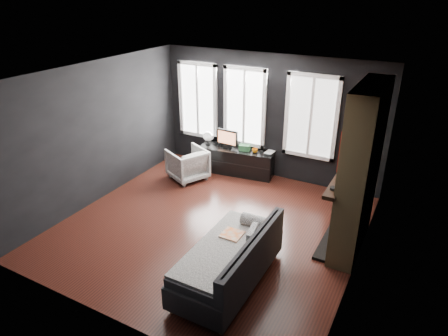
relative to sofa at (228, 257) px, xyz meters
The scene contains 18 objects.
floor 1.55m from the sofa, 129.67° to the left, with size 5.00×5.00×0.00m, color black.
ceiling 2.72m from the sofa, 129.67° to the left, with size 5.00×5.00×0.00m, color white.
wall_back 3.88m from the sofa, 104.61° to the left, with size 5.00×0.02×2.70m, color black.
wall_left 3.75m from the sofa, 161.62° to the left, with size 0.02×5.00×2.70m, color black.
wall_right 2.14m from the sofa, 36.49° to the left, with size 0.02×5.00×2.70m, color black.
windows 4.33m from the sofa, 111.22° to the left, with size 4.00×0.16×1.76m, color white, non-canonical shape.
fireplace 2.39m from the sofa, 52.31° to the left, with size 0.70×1.62×2.70m, color #93724C, non-canonical shape.
sofa is the anchor object (origin of this frame).
stripe_pillow 0.43m from the sofa, 54.93° to the left, with size 0.08×0.36×0.36m, color gray.
armchair 3.52m from the sofa, 132.58° to the left, with size 0.74×0.70×0.76m, color silver.
media_console 3.73m from the sofa, 114.78° to the left, with size 1.70×0.53×0.59m, color black, non-canonical shape.
monitor 3.83m from the sofa, 118.13° to the left, with size 0.53×0.11×0.47m, color black, non-canonical shape.
desk_fan 4.03m from the sofa, 124.46° to the left, with size 0.23×0.23×0.32m, color #A4A4A4, non-canonical shape.
mug 3.56m from the sofa, 108.30° to the left, with size 0.12×0.10×0.12m, color orange.
book 3.66m from the sofa, 104.54° to the left, with size 0.18×0.02×0.24m, color #B6AB8E.
storage_box 3.66m from the sofa, 112.09° to the left, with size 0.24×0.15×0.13m, color #2C6539.
mantel_vase 2.61m from the sofa, 63.41° to the left, with size 0.18×0.18×0.18m, color #C18421.
mantel_clock 1.82m from the sofa, 47.42° to the left, with size 0.12×0.12×0.04m, color black.
Camera 1 is at (3.08, -5.24, 3.95)m, focal length 32.00 mm.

